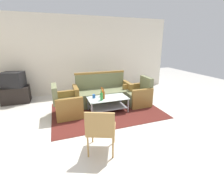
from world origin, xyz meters
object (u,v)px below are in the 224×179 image
object	(u,v)px
tv_stand	(16,95)
armchair_left	(67,105)
bottle_orange	(102,93)
television	(13,80)
bottle_brown	(104,95)
cup	(94,96)
couch	(103,93)
coffee_table	(108,102)
armchair_right	(138,95)
wicker_chair	(101,128)
bottle_green	(101,96)

from	to	relation	value
tv_stand	armchair_left	bearing A→B (deg)	-45.97
armchair_left	bottle_orange	bearing A→B (deg)	92.04
armchair_left	tv_stand	size ratio (longest dim) A/B	1.06
armchair_left	television	size ratio (longest dim) A/B	1.21
armchair_left	television	distance (m)	2.18
bottle_brown	cup	size ratio (longest dim) A/B	2.91
armchair_left	bottle_brown	xyz separation A→B (m)	(0.97, -0.15, 0.23)
couch	coffee_table	size ratio (longest dim) A/B	1.64
cup	armchair_left	bearing A→B (deg)	179.71
armchair_right	wicker_chair	bearing A→B (deg)	136.80
bottle_brown	bottle_orange	bearing A→B (deg)	86.31
bottle_orange	bottle_green	bearing A→B (deg)	-108.33
bottle_green	wicker_chair	bearing A→B (deg)	-106.30
bottle_green	tv_stand	size ratio (longest dim) A/B	0.35
bottle_orange	armchair_right	bearing A→B (deg)	1.13
couch	wicker_chair	size ratio (longest dim) A/B	2.15
couch	armchair_right	size ratio (longest dim) A/B	2.13
bottle_green	tv_stand	distance (m)	2.96
television	bottle_orange	bearing A→B (deg)	165.73
coffee_table	television	xyz separation A→B (m)	(-2.57, 1.64, 0.49)
bottle_brown	wicker_chair	size ratio (longest dim) A/B	0.35
tv_stand	coffee_table	bearing A→B (deg)	-32.49
armchair_right	bottle_green	xyz separation A→B (m)	(-1.28, -0.32, 0.23)
armchair_right	bottle_brown	distance (m)	1.24
couch	coffee_table	distance (m)	0.69
tv_stand	television	distance (m)	0.50
bottle_green	wicker_chair	size ratio (longest dim) A/B	0.33
television	bottle_brown	bearing A→B (deg)	162.09
cup	tv_stand	world-z (taller)	tv_stand
armchair_left	bottle_orange	xyz separation A→B (m)	(0.98, 0.06, 0.22)
cup	wicker_chair	bearing A→B (deg)	-99.40
coffee_table	bottle_green	xyz separation A→B (m)	(-0.21, -0.13, 0.24)
armchair_left	armchair_right	world-z (taller)	same
couch	armchair_right	bearing A→B (deg)	154.32
television	wicker_chair	xyz separation A→B (m)	(1.92, -3.27, -0.27)
armchair_right	cup	distance (m)	1.44
armchair_left	coffee_table	distance (m)	1.10
armchair_left	armchair_right	distance (m)	2.16
coffee_table	bottle_green	distance (m)	0.35
bottle_orange	television	bearing A→B (deg)	149.03
bottle_brown	cup	xyz separation A→B (m)	(-0.24, 0.15, -0.06)
coffee_table	tv_stand	world-z (taller)	tv_stand
couch	television	world-z (taller)	television
cup	tv_stand	xyz separation A→B (m)	(-2.21, 1.53, -0.20)
coffee_table	cup	xyz separation A→B (m)	(-0.37, 0.11, 0.19)
couch	bottle_orange	bearing A→B (deg)	72.70
couch	bottle_orange	xyz separation A→B (m)	(-0.17, -0.52, 0.19)
bottle_green	television	distance (m)	2.96
bottle_orange	armchair_left	bearing A→B (deg)	-176.63
armchair_left	cup	world-z (taller)	armchair_left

